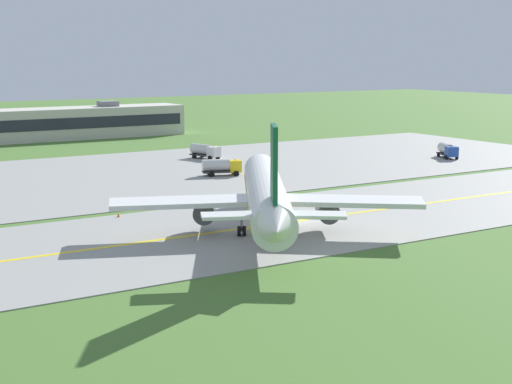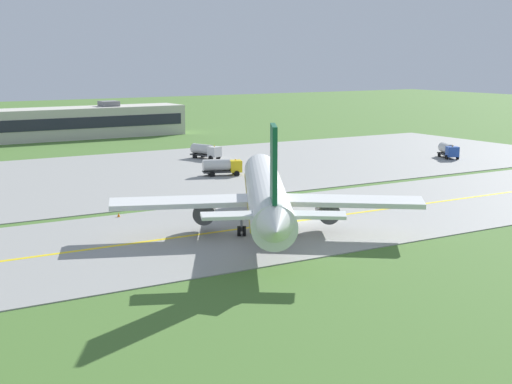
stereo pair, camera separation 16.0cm
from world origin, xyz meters
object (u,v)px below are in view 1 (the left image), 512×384
Objects in this scene: airplane_lead at (266,194)px; service_truck_baggage at (448,150)px; service_truck_catering at (205,151)px; service_truck_fuel at (222,166)px.

airplane_lead reaches higher than service_truck_baggage.
airplane_lead is 5.72× the size of service_truck_baggage.
airplane_lead is 5.68× the size of service_truck_catering.
service_truck_fuel is at bearing 175.51° from service_truck_baggage.
service_truck_catering is at bearing 69.18° from service_truck_fuel.
service_truck_baggage and service_truck_fuel have the same top height.
service_truck_baggage is at bearing -4.49° from service_truck_fuel.
airplane_lead is at bearing -112.50° from service_truck_fuel.
service_truck_catering is (7.16, 18.82, 0.00)m from service_truck_fuel.
service_truck_fuel is (15.03, 36.30, -2.60)m from airplane_lead.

